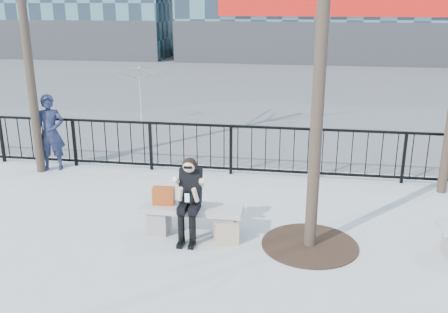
# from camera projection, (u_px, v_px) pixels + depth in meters

# --- Properties ---
(ground) EXTENTS (120.00, 120.00, 0.00)m
(ground) POSITION_uv_depth(u_px,v_px,m) (192.00, 234.00, 8.17)
(ground) COLOR #9B9B96
(ground) RESTS_ON ground
(street_surface) EXTENTS (60.00, 23.00, 0.01)m
(street_surface) POSITION_uv_depth(u_px,v_px,m) (265.00, 84.00, 22.28)
(street_surface) COLOR #474747
(street_surface) RESTS_ON ground
(railing) EXTENTS (14.00, 0.06, 1.10)m
(railing) POSITION_uv_depth(u_px,v_px,m) (222.00, 149.00, 10.82)
(railing) COLOR black
(railing) RESTS_ON ground
(tree_grate) EXTENTS (1.50, 1.50, 0.02)m
(tree_grate) POSITION_uv_depth(u_px,v_px,m) (310.00, 245.00, 7.78)
(tree_grate) COLOR black
(tree_grate) RESTS_ON ground
(bench_main) EXTENTS (1.65, 0.46, 0.49)m
(bench_main) POSITION_uv_depth(u_px,v_px,m) (192.00, 217.00, 8.07)
(bench_main) COLOR slate
(bench_main) RESTS_ON ground
(seated_woman) EXTENTS (0.50, 0.64, 1.34)m
(seated_woman) POSITION_uv_depth(u_px,v_px,m) (189.00, 200.00, 7.81)
(seated_woman) COLOR black
(seated_woman) RESTS_ON ground
(handbag) EXTENTS (0.36, 0.18, 0.29)m
(handbag) POSITION_uv_depth(u_px,v_px,m) (164.00, 196.00, 8.06)
(handbag) COLOR #993B12
(handbag) RESTS_ON bench_main
(shopping_bag) EXTENTS (0.38, 0.23, 0.34)m
(shopping_bag) POSITION_uv_depth(u_px,v_px,m) (227.00, 234.00, 7.77)
(shopping_bag) COLOR tan
(shopping_bag) RESTS_ON ground
(standing_man) EXTENTS (0.71, 0.56, 1.70)m
(standing_man) POSITION_uv_depth(u_px,v_px,m) (51.00, 133.00, 11.00)
(standing_man) COLOR black
(standing_man) RESTS_ON ground
(vendor_umbrella) EXTENTS (2.59, 2.61, 1.81)m
(vendor_umbrella) POSITION_uv_depth(u_px,v_px,m) (141.00, 95.00, 14.98)
(vendor_umbrella) COLOR #F9F237
(vendor_umbrella) RESTS_ON ground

